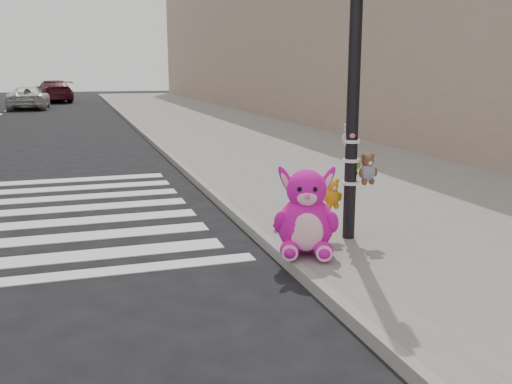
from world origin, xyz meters
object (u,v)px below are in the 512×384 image
object	(u,v)px
signal_pole	(353,115)
pink_bunny	(306,218)
car_white_near	(29,98)
red_teddy	(277,224)

from	to	relation	value
signal_pole	pink_bunny	xyz separation A→B (m)	(-0.82, -0.47, -1.19)
pink_bunny	car_white_near	distance (m)	31.43
red_teddy	car_white_near	xyz separation A→B (m)	(-5.11, 29.96, 0.42)
signal_pole	red_teddy	xyz separation A→B (m)	(-0.81, 0.59, -1.54)
signal_pole	car_white_near	distance (m)	31.13
signal_pole	red_teddy	world-z (taller)	signal_pole
pink_bunny	red_teddy	xyz separation A→B (m)	(0.01, 1.05, -0.35)
signal_pole	car_white_near	bearing A→B (deg)	100.97
signal_pole	pink_bunny	world-z (taller)	signal_pole
signal_pole	car_white_near	xyz separation A→B (m)	(-5.92, 30.54, -1.12)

